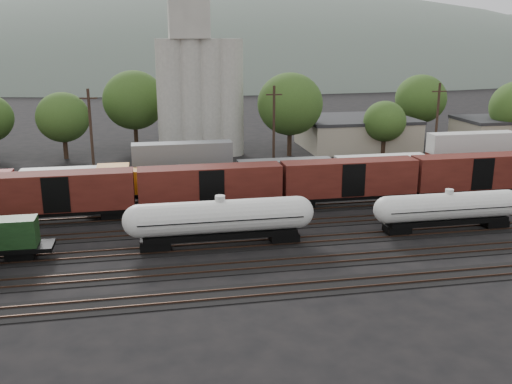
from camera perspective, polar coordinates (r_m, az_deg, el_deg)
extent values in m
plane|color=black|center=(56.36, -5.27, -3.76)|extent=(600.00, 600.00, 0.00)
cube|color=black|center=(42.54, -3.15, -10.24)|extent=(180.00, 3.20, 0.08)
cube|color=#382319|center=(41.86, -3.02, -10.56)|extent=(180.00, 0.08, 0.16)
cube|color=#382319|center=(43.15, -3.29, -9.74)|extent=(180.00, 0.08, 0.16)
cube|color=black|center=(47.06, -4.00, -7.64)|extent=(180.00, 3.20, 0.08)
cube|color=#382319|center=(46.37, -3.89, -7.90)|extent=(180.00, 0.08, 0.16)
cube|color=#382319|center=(47.69, -4.11, -7.22)|extent=(180.00, 0.08, 0.16)
cube|color=black|center=(51.67, -4.69, -5.51)|extent=(180.00, 3.20, 0.08)
cube|color=#382319|center=(50.98, -4.60, -5.71)|extent=(180.00, 0.08, 0.16)
cube|color=#382319|center=(52.31, -4.78, -5.15)|extent=(180.00, 0.08, 0.16)
cube|color=black|center=(56.35, -5.27, -3.72)|extent=(180.00, 3.20, 0.08)
cube|color=#382319|center=(55.65, -5.19, -3.88)|extent=(180.00, 0.08, 0.16)
cube|color=#382319|center=(57.00, -5.34, -3.42)|extent=(180.00, 0.08, 0.16)
cube|color=black|center=(61.08, -5.75, -2.21)|extent=(180.00, 3.20, 0.08)
cube|color=#382319|center=(60.37, -5.69, -2.34)|extent=(180.00, 0.08, 0.16)
cube|color=#382319|center=(61.74, -5.82, -1.95)|extent=(180.00, 0.08, 0.16)
cube|color=black|center=(65.85, -6.16, -0.92)|extent=(180.00, 3.20, 0.08)
cube|color=#382319|center=(65.14, -6.11, -1.03)|extent=(180.00, 0.08, 0.16)
cube|color=#382319|center=(66.51, -6.22, -0.68)|extent=(180.00, 0.08, 0.16)
cube|color=black|center=(70.65, -6.52, 0.20)|extent=(180.00, 3.20, 0.08)
cube|color=#382319|center=(69.94, -6.47, 0.11)|extent=(180.00, 0.08, 0.16)
cube|color=#382319|center=(71.32, -6.57, 0.41)|extent=(180.00, 0.08, 0.16)
cube|color=black|center=(52.39, -22.45, -5.73)|extent=(2.30, 1.77, 0.62)
cylinder|color=silver|center=(50.85, -3.59, -2.45)|extent=(14.22, 2.93, 2.93)
sphere|color=silver|center=(50.49, -11.62, -2.87)|extent=(2.93, 2.93, 2.93)
sphere|color=silver|center=(52.18, 4.18, -1.99)|extent=(2.93, 2.93, 2.93)
cylinder|color=silver|center=(50.37, -3.62, -0.64)|extent=(0.91, 0.91, 0.50)
cube|color=black|center=(50.85, -3.59, -2.45)|extent=(14.54, 3.07, 0.08)
cube|color=black|center=(51.37, -3.56, -4.17)|extent=(13.73, 2.22, 0.50)
cube|color=black|center=(51.21, -10.04, -5.16)|extent=(2.63, 2.02, 0.71)
cube|color=black|center=(52.58, 2.76, -4.39)|extent=(2.63, 2.02, 0.71)
cylinder|color=silver|center=(57.91, 18.65, -1.35)|extent=(12.53, 2.58, 2.58)
sphere|color=silver|center=(55.13, 12.97, -1.74)|extent=(2.58, 2.58, 2.58)
sphere|color=silver|center=(61.20, 23.77, -0.98)|extent=(2.58, 2.58, 2.58)
cylinder|color=silver|center=(57.52, 18.78, 0.05)|extent=(0.80, 0.80, 0.45)
cube|color=black|center=(57.91, 18.65, -1.35)|extent=(12.82, 2.71, 0.07)
cube|color=black|center=(58.31, 18.53, -2.69)|extent=(12.10, 1.96, 0.45)
cube|color=black|center=(56.18, 13.91, -3.58)|extent=(2.31, 1.78, 0.62)
cube|color=black|center=(61.11, 22.69, -2.81)|extent=(2.31, 1.78, 0.62)
cube|color=black|center=(65.34, -9.39, -0.06)|extent=(17.33, 2.79, 0.39)
cube|color=black|center=(65.46, -9.37, -0.43)|extent=(4.81, 2.12, 0.77)
cube|color=#BE6710|center=(65.04, -7.61, 1.30)|extent=(10.40, 2.31, 2.60)
cube|color=#BE6710|center=(64.99, -14.04, 1.22)|extent=(3.47, 2.79, 3.18)
cube|color=black|center=(64.76, -14.09, 2.09)|extent=(3.56, 2.89, 0.87)
cube|color=#BE6710|center=(65.35, -16.12, 0.50)|extent=(1.54, 2.31, 1.73)
cylinder|color=black|center=(64.71, -7.66, 2.54)|extent=(0.48, 0.48, 0.48)
cube|color=black|center=(65.62, -14.20, -0.83)|extent=(2.50, 1.93, 0.67)
cube|color=black|center=(65.86, -4.54, -0.34)|extent=(2.50, 1.93, 0.67)
cube|color=black|center=(61.20, -19.03, -1.83)|extent=(15.00, 2.60, 0.40)
cube|color=#481711|center=(60.65, -19.20, 0.07)|extent=(15.00, 2.90, 3.80)
cube|color=black|center=(60.86, -4.55, -1.11)|extent=(15.00, 2.60, 0.40)
cube|color=#481711|center=(60.30, -4.59, 0.81)|extent=(15.00, 2.90, 3.80)
cube|color=black|center=(64.32, 9.20, -0.35)|extent=(15.00, 2.60, 0.40)
cube|color=#481711|center=(63.79, 9.28, 1.46)|extent=(15.00, 2.90, 3.80)
cube|color=black|center=(71.02, 20.96, 0.31)|extent=(15.00, 2.60, 0.40)
cube|color=#481711|center=(70.55, 21.12, 1.95)|extent=(15.00, 2.90, 3.80)
cube|color=black|center=(70.53, -6.53, 0.56)|extent=(160.00, 2.60, 0.60)
cube|color=beige|center=(70.50, -17.73, 1.25)|extent=(12.00, 2.40, 2.60)
cube|color=#154A94|center=(70.08, -7.30, 1.78)|extent=(12.00, 2.40, 2.60)
cube|color=slate|center=(69.53, -7.37, 3.87)|extent=(12.00, 2.40, 2.60)
cube|color=slate|center=(71.99, 2.92, 2.25)|extent=(12.00, 2.40, 2.60)
cube|color=silver|center=(76.02, 12.34, 2.62)|extent=(12.00, 2.40, 2.60)
cube|color=#41150F|center=(81.88, 20.61, 2.89)|extent=(12.00, 2.40, 2.60)
cube|color=beige|center=(81.41, 20.79, 4.67)|extent=(12.00, 2.40, 2.60)
cylinder|color=#A4A196|center=(89.62, -8.46, 9.18)|extent=(4.40, 4.40, 18.00)
cylinder|color=#A4A196|center=(89.81, -6.52, 9.26)|extent=(4.40, 4.40, 18.00)
cylinder|color=#A4A196|center=(90.09, -4.59, 9.32)|extent=(4.40, 4.40, 18.00)
cylinder|color=#A4A196|center=(90.48, -2.68, 9.38)|extent=(4.40, 4.40, 18.00)
cube|color=#A4A196|center=(89.39, -6.78, 17.57)|extent=(6.00, 5.00, 8.00)
cube|color=#9E937F|center=(98.87, 9.98, 5.76)|extent=(18.00, 14.00, 4.60)
cube|color=#232326|center=(98.48, 10.04, 7.22)|extent=(18.36, 14.28, 0.50)
cube|color=#9E937F|center=(106.14, 23.73, 5.34)|extent=(16.00, 10.00, 4.60)
cube|color=#232326|center=(105.79, 23.88, 6.70)|extent=(16.32, 10.20, 0.50)
cylinder|color=black|center=(93.04, -18.50, 4.08)|extent=(0.70, 0.70, 2.95)
ellipsoid|color=#34531E|center=(92.27, -18.76, 7.10)|extent=(8.01, 8.01, 7.59)
cylinder|color=black|center=(97.94, -11.90, 5.32)|extent=(0.70, 0.70, 3.75)
ellipsoid|color=#34531E|center=(97.07, -12.10, 8.98)|extent=(10.19, 10.19, 9.65)
cylinder|color=black|center=(95.56, -4.56, 5.28)|extent=(0.70, 0.70, 3.52)
ellipsoid|color=#34531E|center=(94.71, -4.64, 8.81)|extent=(9.56, 9.56, 9.05)
cylinder|color=black|center=(90.56, 3.36, 4.82)|extent=(0.70, 0.70, 3.75)
ellipsoid|color=#34531E|center=(89.63, 3.42, 8.78)|extent=(10.18, 10.18, 9.64)
cylinder|color=black|center=(93.38, 12.59, 4.40)|extent=(0.70, 0.70, 2.47)
ellipsoid|color=#34531E|center=(92.70, 12.74, 6.92)|extent=(6.72, 6.72, 6.36)
cylinder|color=black|center=(109.44, 15.93, 5.99)|extent=(0.70, 0.70, 3.38)
ellipsoid|color=#34531E|center=(108.72, 16.15, 8.94)|extent=(9.18, 9.18, 8.69)
cylinder|color=black|center=(76.37, -16.14, 5.41)|extent=(0.36, 0.36, 12.00)
cube|color=black|center=(75.74, -16.41, 8.99)|extent=(2.20, 0.18, 0.18)
cylinder|color=black|center=(77.94, 1.79, 6.20)|extent=(0.36, 0.36, 12.00)
cube|color=black|center=(77.32, 1.82, 9.71)|extent=(2.20, 0.18, 0.18)
cylinder|color=black|center=(86.42, 17.61, 6.40)|extent=(0.36, 0.36, 12.00)
cube|color=black|center=(85.86, 17.87, 9.56)|extent=(2.20, 0.18, 0.18)
ellipsoid|color=#59665B|center=(318.93, -2.81, 7.93)|extent=(520.00, 286.00, 130.00)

